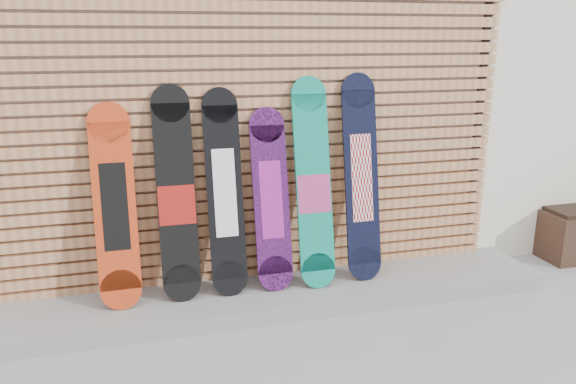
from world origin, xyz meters
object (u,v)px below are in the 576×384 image
at_px(snowboard_0, 115,207).
at_px(snowboard_3, 271,200).
at_px(snowboard_2, 225,193).
at_px(snowboard_4, 313,185).
at_px(snowboard_1, 176,196).
at_px(snowboard_5, 361,178).

xyz_separation_m(snowboard_0, snowboard_3, (1.12, 0.00, -0.04)).
bearing_deg(snowboard_2, snowboard_3, -0.76).
xyz_separation_m(snowboard_0, snowboard_4, (1.44, -0.02, 0.06)).
bearing_deg(snowboard_0, snowboard_2, 0.63).
distance_m(snowboard_0, snowboard_1, 0.43).
distance_m(snowboard_3, snowboard_5, 0.73).
bearing_deg(snowboard_0, snowboard_5, 0.17).
height_order(snowboard_0, snowboard_5, snowboard_5).
xyz_separation_m(snowboard_1, snowboard_2, (0.35, 0.00, -0.00)).
bearing_deg(snowboard_3, snowboard_2, 179.24).
xyz_separation_m(snowboard_0, snowboard_1, (0.42, 0.01, 0.05)).
bearing_deg(snowboard_2, snowboard_5, -0.17).
bearing_deg(snowboard_5, snowboard_0, -179.83).
height_order(snowboard_0, snowboard_1, snowboard_1).
bearing_deg(snowboard_0, snowboard_3, 0.20).
relative_size(snowboard_1, snowboard_5, 0.97).
height_order(snowboard_2, snowboard_3, snowboard_2).
xyz_separation_m(snowboard_2, snowboard_4, (0.67, -0.03, 0.02)).
bearing_deg(snowboard_2, snowboard_0, -179.37).
xyz_separation_m(snowboard_0, snowboard_5, (1.84, 0.01, 0.08)).
relative_size(snowboard_3, snowboard_5, 0.85).
height_order(snowboard_0, snowboard_3, snowboard_0).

